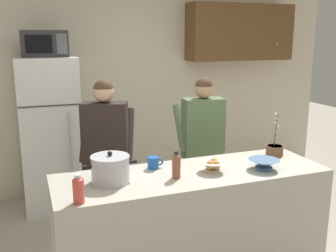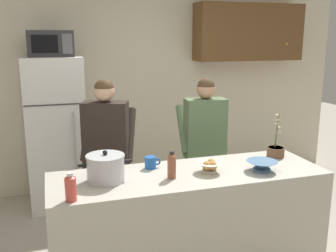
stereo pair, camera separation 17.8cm
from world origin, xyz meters
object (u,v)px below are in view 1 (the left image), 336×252
Objects in this scene: person_near_pot at (106,146)px; bottle_mid_counter at (176,165)px; bottle_near_edge at (78,189)px; coffee_mug at (154,163)px; person_by_sink at (202,137)px; empty_bowl at (264,164)px; bread_bowl at (213,165)px; refrigerator at (50,134)px; cooking_pot at (110,169)px; microwave at (44,44)px; potted_orchid at (275,148)px.

person_near_pot is 7.64× the size of bottle_mid_counter.
bottle_mid_counter is at bearing 14.88° from bottle_near_edge.
coffee_mug is at bearing 109.07° from bottle_mid_counter.
person_by_sink is 6.38× the size of empty_bowl.
bread_bowl is 0.32m from bottle_mid_counter.
person_by_sink is 11.93× the size of coffee_mug.
refrigerator is 4.43× the size of cooking_pot.
person_near_pot reaches higher than bottle_mid_counter.
bottle_near_edge is at bearing -89.05° from microwave.
microwave is at bearing 127.46° from empty_bowl.
microwave is at bearing 90.95° from bottle_near_edge.
cooking_pot reaches higher than bottle_mid_counter.
refrigerator reaches higher than empty_bowl.
bottle_near_edge reaches higher than coffee_mug.
bread_bowl is 1.00× the size of bottle_mid_counter.
bottle_near_edge is at bearing -110.47° from person_near_pot.
refrigerator is 1.01m from microwave.
bottle_near_edge is at bearing -133.13° from cooking_pot.
coffee_mug is 0.63× the size of bread_bowl.
person_near_pot is at bearing 140.87° from empty_bowl.
person_near_pot is 1.40m from empty_bowl.
coffee_mug is 0.28m from bottle_mid_counter.
refrigerator is 1.76m from person_by_sink.
coffee_mug is 0.88m from empty_bowl.
refrigerator is 9.10× the size of bottle_near_edge.
cooking_pot reaches higher than bottle_near_edge.
person_by_sink is 0.92m from empty_bowl.
bottle_near_edge is 1.82m from potted_orchid.
person_near_pot is 0.90m from bottle_mid_counter.
coffee_mug is (0.68, -1.66, 0.10)m from refrigerator.
bottle_near_edge is (-1.36, -1.05, 0.05)m from person_by_sink.
cooking_pot is at bearing -98.93° from person_near_pot.
cooking_pot is at bearing -80.73° from refrigerator.
bottle_near_edge is at bearing -165.12° from bottle_mid_counter.
refrigerator reaches higher than person_by_sink.
bread_bowl is at bearing -59.66° from microwave.
coffee_mug is at bearing -140.33° from person_by_sink.
bread_bowl is 0.53× the size of potted_orchid.
refrigerator is 3.61× the size of microwave.
bottle_mid_counter is (0.74, 0.20, 0.01)m from bottle_near_edge.
empty_bowl is 0.42m from potted_orchid.
person_by_sink reaches higher than cooking_pot.
coffee_mug is (-0.71, -0.59, 0.00)m from person_by_sink.
microwave reaches higher than bottle_near_edge.
cooking_pot is 0.48m from bottle_mid_counter.
refrigerator is at bearing 112.46° from coffee_mug.
coffee_mug is at bearing 35.30° from bottle_near_edge.
potted_orchid is (0.71, 0.20, 0.01)m from bread_bowl.
refrigerator is 2.48m from potted_orchid.
microwave reaches higher than person_near_pot.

